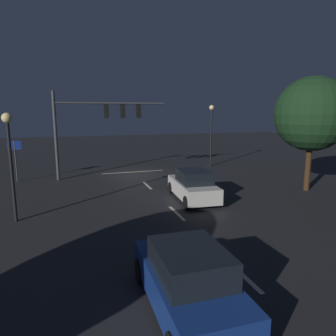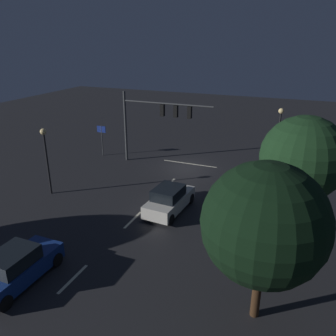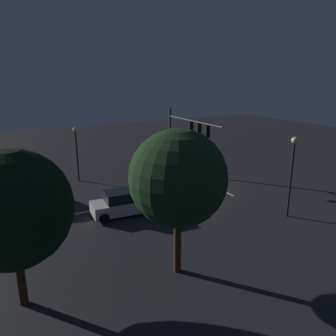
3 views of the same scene
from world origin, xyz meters
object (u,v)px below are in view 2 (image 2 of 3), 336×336
(car_distant, at_px, (17,267))
(tree_left_far, at_px, (264,224))
(traffic_signal_assembly, at_px, (156,115))
(route_sign, at_px, (102,134))
(tree_left_near, at_px, (303,158))
(car_approaching, at_px, (169,200))
(street_lamp_left_kerb, at_px, (279,129))
(street_lamp_right_kerb, at_px, (46,149))

(car_distant, height_order, tree_left_far, tree_left_far)
(traffic_signal_assembly, distance_m, route_sign, 6.18)
(tree_left_near, bearing_deg, tree_left_far, 81.58)
(car_approaching, height_order, street_lamp_left_kerb, street_lamp_left_kerb)
(car_distant, height_order, street_lamp_right_kerb, street_lamp_right_kerb)
(street_lamp_right_kerb, relative_size, tree_left_far, 0.73)
(street_lamp_left_kerb, relative_size, street_lamp_right_kerb, 1.12)
(route_sign, height_order, tree_left_far, tree_left_far)
(tree_left_near, relative_size, tree_left_far, 1.05)
(street_lamp_left_kerb, xyz_separation_m, tree_left_far, (-1.02, 16.53, 0.48))
(traffic_signal_assembly, bearing_deg, route_sign, -2.43)
(street_lamp_right_kerb, bearing_deg, car_distant, 121.56)
(car_approaching, relative_size, route_sign, 1.53)
(car_approaching, bearing_deg, street_lamp_right_kerb, 5.13)
(traffic_signal_assembly, distance_m, street_lamp_left_kerb, 10.13)
(car_distant, distance_m, route_sign, 18.18)
(street_lamp_left_kerb, bearing_deg, tree_left_near, 101.76)
(traffic_signal_assembly, relative_size, car_distant, 1.85)
(route_sign, relative_size, tree_left_far, 0.44)
(car_approaching, distance_m, street_lamp_left_kerb, 11.45)
(street_lamp_right_kerb, distance_m, tree_left_near, 16.59)
(street_lamp_left_kerb, xyz_separation_m, tree_left_near, (-2.03, 9.73, 0.96))
(car_distant, bearing_deg, tree_left_near, -142.17)
(car_approaching, relative_size, tree_left_near, 0.64)
(traffic_signal_assembly, bearing_deg, street_lamp_left_kerb, -169.51)
(car_approaching, distance_m, car_distant, 9.85)
(car_approaching, height_order, tree_left_far, tree_left_far)
(traffic_signal_assembly, xyz_separation_m, street_lamp_left_kerb, (-9.94, -1.84, -0.63))
(street_lamp_right_kerb, xyz_separation_m, tree_left_near, (-16.53, -0.62, 1.31))
(street_lamp_right_kerb, bearing_deg, tree_left_far, 158.29)
(route_sign, bearing_deg, street_lamp_left_kerb, -174.18)
(street_lamp_right_kerb, distance_m, route_sign, 8.92)
(street_lamp_left_kerb, distance_m, route_sign, 15.84)
(street_lamp_left_kerb, xyz_separation_m, street_lamp_right_kerb, (14.50, 10.35, -0.35))
(street_lamp_right_kerb, height_order, tree_left_far, tree_left_far)
(car_distant, height_order, route_sign, route_sign)
(tree_left_far, bearing_deg, traffic_signal_assembly, -53.28)
(traffic_signal_assembly, xyz_separation_m, car_approaching, (-4.36, 7.71, -3.59))
(traffic_signal_assembly, distance_m, tree_left_far, 18.32)
(car_approaching, distance_m, tree_left_near, 8.55)
(car_approaching, distance_m, route_sign, 12.91)
(car_approaching, bearing_deg, traffic_signal_assembly, -60.51)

